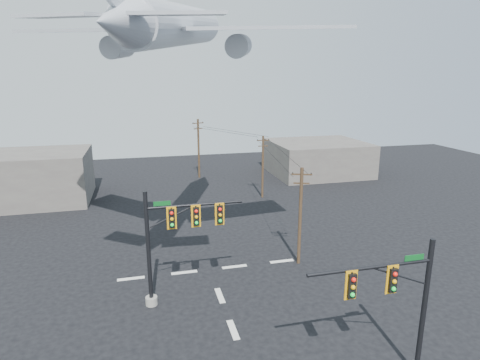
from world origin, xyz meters
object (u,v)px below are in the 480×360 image
object	(u,v)px
signal_mast_near	(401,310)
utility_pole_c	(199,147)
airliner	(178,26)
signal_mast_far	(172,241)
utility_pole_a	(300,215)
utility_pole_b	(263,166)

from	to	relation	value
signal_mast_near	utility_pole_c	xyz separation A→B (m)	(-3.14, 43.89, 0.65)
utility_pole_c	airliner	size ratio (longest dim) A/B	0.36
signal_mast_far	signal_mast_near	bearing A→B (deg)	-44.83
utility_pole_c	airliner	world-z (taller)	airliner
signal_mast_near	utility_pole_c	bearing A→B (deg)	94.10
utility_pole_c	utility_pole_a	bearing A→B (deg)	-103.44
signal_mast_far	airliner	bearing A→B (deg)	75.49
airliner	signal_mast_far	bearing A→B (deg)	-173.40
utility_pole_c	signal_mast_near	bearing A→B (deg)	-105.87
signal_mast_near	utility_pole_c	distance (m)	44.00
utility_pole_a	airliner	distance (m)	16.65
signal_mast_far	utility_pole_b	bearing A→B (deg)	59.33
signal_mast_near	utility_pole_a	bearing A→B (deg)	88.48
signal_mast_far	utility_pole_c	bearing A→B (deg)	78.72
utility_pole_b	utility_pole_c	distance (m)	13.69
signal_mast_far	utility_pole_b	world-z (taller)	signal_mast_far
signal_mast_near	signal_mast_far	xyz separation A→B (m)	(-9.93, 9.87, 0.45)
signal_mast_near	signal_mast_far	size ratio (longest dim) A/B	0.94
utility_pole_a	utility_pole_c	xyz separation A→B (m)	(-3.50, 30.59, 0.43)
utility_pole_a	utility_pole_c	size ratio (longest dim) A/B	0.91
utility_pole_b	airliner	distance (m)	24.50
utility_pole_b	airliner	size ratio (longest dim) A/B	0.32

